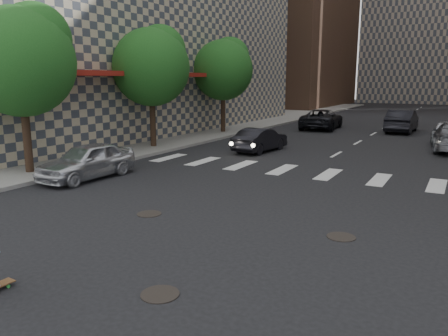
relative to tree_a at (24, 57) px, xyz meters
The scene contains 12 objects.
ground 10.99m from the tree_a, 18.35° to the right, with size 160.00×160.00×0.00m, color black.
sidewalk_left 18.19m from the tree_a, 106.66° to the left, with size 13.00×80.00×0.15m, color gray.
tree_a is the anchor object (origin of this frame).
tree_b 8.00m from the tree_a, 90.00° to the left, with size 4.20×4.20×6.60m.
tree_c 16.00m from the tree_a, 90.00° to the left, with size 4.20×4.20×6.60m.
manhole_a 12.91m from the tree_a, 27.88° to the right, with size 0.70×0.70×0.02m, color black.
manhole_b 8.99m from the tree_a, 14.56° to the right, with size 0.70×0.70×0.02m, color black.
manhole_c 13.62m from the tree_a, ahead, with size 0.70×0.70×0.02m, color black.
silver_sedan 4.68m from the tree_a, 13.03° to the left, with size 1.65×4.11×1.40m, color silver.
traffic_car_a 12.03m from the tree_a, 60.40° to the left, with size 1.35×3.86×1.27m, color black.
traffic_car_c 23.18m from the tree_a, 76.70° to the left, with size 2.54×5.50×1.53m, color black.
traffic_car_e 25.79m from the tree_a, 64.34° to the left, with size 1.75×5.00×1.65m, color black.
Camera 1 is at (5.71, -8.25, 3.78)m, focal length 35.00 mm.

